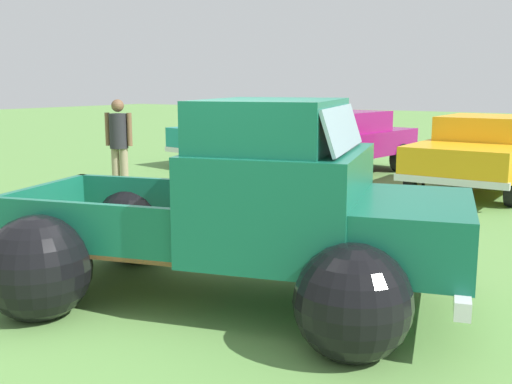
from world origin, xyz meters
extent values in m
plane|color=#609347|center=(0.00, 0.00, 0.00)|extent=(80.00, 80.00, 0.00)
cylinder|color=black|center=(1.14, 1.25, 0.38)|extent=(0.79, 0.43, 0.76)
cylinder|color=silver|center=(1.14, 1.25, 0.38)|extent=(0.39, 0.32, 0.34)
cylinder|color=black|center=(1.64, -0.42, 0.38)|extent=(0.79, 0.43, 0.76)
cylinder|color=silver|center=(1.64, -0.42, 0.38)|extent=(0.39, 0.32, 0.34)
cylinder|color=black|center=(-1.54, 0.45, 0.38)|extent=(0.79, 0.43, 0.76)
cylinder|color=silver|center=(-1.54, 0.45, 0.38)|extent=(0.39, 0.32, 0.34)
cylinder|color=black|center=(-1.05, -1.22, 0.38)|extent=(0.79, 0.43, 0.76)
cylinder|color=silver|center=(-1.05, -1.22, 0.38)|extent=(0.39, 0.32, 0.34)
sphere|color=black|center=(-1.56, 0.50, 0.44)|extent=(1.19, 1.19, 0.96)
sphere|color=black|center=(-1.03, -1.27, 0.44)|extent=(1.19, 1.19, 0.96)
cube|color=olive|center=(-0.91, -0.27, 0.54)|extent=(2.40, 2.06, 0.04)
cube|color=#14664C|center=(-1.12, 0.43, 0.77)|extent=(1.99, 0.66, 0.50)
cube|color=#14664C|center=(-0.70, -0.97, 0.77)|extent=(1.99, 0.66, 0.50)
cube|color=#14664C|center=(0.03, 0.01, 0.77)|extent=(0.51, 1.50, 0.50)
cube|color=#14664C|center=(-1.86, -0.55, 0.77)|extent=(0.51, 1.50, 0.50)
cube|color=#14664C|center=(0.62, 0.18, 0.99)|extent=(1.87, 2.04, 0.95)
cube|color=#14664C|center=(0.53, 0.16, 1.70)|extent=(1.54, 1.80, 0.45)
cube|color=#8CADB7|center=(1.15, 0.34, 1.68)|extent=(0.56, 1.44, 0.38)
cube|color=#14664C|center=(1.63, 0.48, 0.80)|extent=(1.66, 1.91, 0.55)
sphere|color=black|center=(1.13, 1.27, 0.42)|extent=(1.14, 1.14, 0.92)
sphere|color=black|center=(1.65, -0.45, 0.42)|extent=(1.14, 1.14, 0.92)
cube|color=silver|center=(-2.15, -0.64, 0.46)|extent=(0.68, 1.93, 0.14)
cube|color=silver|center=(2.15, 0.64, 0.46)|extent=(0.68, 1.93, 0.14)
sphere|color=red|center=(-2.33, 0.13, 0.64)|extent=(0.14, 0.14, 0.11)
cylinder|color=black|center=(-4.94, 7.26, 0.33)|extent=(0.31, 0.68, 0.66)
cylinder|color=silver|center=(-4.94, 7.26, 0.33)|extent=(0.26, 0.33, 0.30)
cylinder|color=black|center=(-6.55, 7.55, 0.33)|extent=(0.31, 0.68, 0.66)
cylinder|color=silver|center=(-6.55, 7.55, 0.33)|extent=(0.26, 0.33, 0.30)
cylinder|color=black|center=(-4.43, 10.11, 0.33)|extent=(0.31, 0.68, 0.66)
cylinder|color=silver|center=(-4.43, 10.11, 0.33)|extent=(0.26, 0.33, 0.30)
cylinder|color=black|center=(-6.04, 10.40, 0.33)|extent=(0.31, 0.68, 0.66)
cylinder|color=silver|center=(-6.04, 10.40, 0.33)|extent=(0.26, 0.33, 0.30)
cube|color=teal|center=(-5.49, 8.83, 0.71)|extent=(2.52, 4.76, 0.55)
cube|color=teal|center=(-5.45, 9.01, 1.21)|extent=(1.83, 2.14, 0.45)
cube|color=silver|center=(-5.09, 11.02, 0.45)|extent=(1.80, 0.42, 0.12)
cube|color=silver|center=(-5.88, 6.64, 0.45)|extent=(1.80, 0.42, 0.12)
cylinder|color=black|center=(-1.96, 6.56, 0.33)|extent=(0.28, 0.68, 0.66)
cylinder|color=silver|center=(-1.96, 6.56, 0.33)|extent=(0.25, 0.32, 0.30)
cylinder|color=black|center=(-3.53, 6.74, 0.33)|extent=(0.28, 0.68, 0.66)
cylinder|color=silver|center=(-3.53, 6.74, 0.33)|extent=(0.25, 0.32, 0.30)
cylinder|color=black|center=(-1.64, 9.25, 0.33)|extent=(0.28, 0.68, 0.66)
cylinder|color=silver|center=(-1.64, 9.25, 0.33)|extent=(0.25, 0.32, 0.30)
cylinder|color=black|center=(-3.21, 9.43, 0.33)|extent=(0.28, 0.68, 0.66)
cylinder|color=silver|center=(-3.21, 9.43, 0.33)|extent=(0.25, 0.32, 0.30)
cube|color=#8C1466|center=(-2.59, 7.99, 0.71)|extent=(2.19, 4.41, 0.55)
cube|color=#8C1466|center=(-2.57, 8.16, 1.21)|extent=(1.66, 1.94, 0.45)
cube|color=silver|center=(-2.34, 10.06, 0.45)|extent=(1.76, 0.31, 0.12)
cube|color=silver|center=(-2.83, 5.93, 0.45)|extent=(1.76, 0.31, 0.12)
cylinder|color=black|center=(-0.26, 6.34, 0.33)|extent=(0.20, 0.66, 0.66)
cylinder|color=silver|center=(-0.26, 6.34, 0.33)|extent=(0.21, 0.30, 0.30)
cylinder|color=black|center=(-0.25, 9.18, 0.33)|extent=(0.20, 0.66, 0.66)
cylinder|color=silver|center=(-0.25, 9.18, 0.33)|extent=(0.21, 0.30, 0.30)
cube|color=#F2A819|center=(0.60, 7.76, 0.71)|extent=(1.85, 4.45, 0.55)
cube|color=#F2A819|center=(0.60, 7.93, 1.21)|extent=(1.61, 1.87, 0.45)
cube|color=silver|center=(0.61, 9.94, 0.45)|extent=(1.90, 0.11, 0.12)
cube|color=silver|center=(0.60, 5.58, 0.45)|extent=(1.90, 0.11, 0.12)
cylinder|color=gray|center=(-5.03, 3.47, 0.43)|extent=(0.19, 0.19, 0.86)
cylinder|color=gray|center=(-4.88, 3.53, 0.43)|extent=(0.19, 0.19, 0.86)
cylinder|color=#26262B|center=(-4.95, 3.50, 1.18)|extent=(0.44, 0.44, 0.64)
cylinder|color=brown|center=(-5.16, 3.42, 1.21)|extent=(0.12, 0.12, 0.61)
cylinder|color=brown|center=(-4.75, 3.58, 1.21)|extent=(0.12, 0.12, 0.61)
sphere|color=brown|center=(-4.95, 3.50, 1.65)|extent=(0.30, 0.30, 0.23)
cube|color=black|center=(0.31, 2.83, 0.01)|extent=(0.36, 0.36, 0.03)
cone|color=orange|center=(0.31, 2.83, 0.33)|extent=(0.28, 0.28, 0.60)
cylinder|color=white|center=(0.31, 2.83, 0.42)|extent=(0.17, 0.17, 0.08)
camera|label=1|loc=(3.49, -4.53, 2.07)|focal=42.90mm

